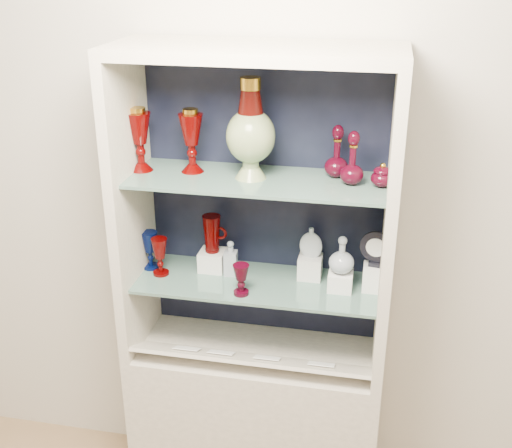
% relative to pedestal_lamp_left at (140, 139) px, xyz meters
% --- Properties ---
extents(wall_back, '(3.50, 0.02, 2.80)m').
position_rel_pedestal_lamp_left_xyz_m(wall_back, '(0.44, 0.19, -0.19)').
color(wall_back, beige).
rests_on(wall_back, ground).
extents(cabinet_base, '(1.00, 0.40, 0.75)m').
position_rel_pedestal_lamp_left_xyz_m(cabinet_base, '(0.44, -0.03, -1.21)').
color(cabinet_base, '#BEB4A1').
rests_on(cabinet_base, ground).
extents(cabinet_back_panel, '(0.98, 0.02, 1.15)m').
position_rel_pedestal_lamp_left_xyz_m(cabinet_back_panel, '(0.44, 0.16, -0.26)').
color(cabinet_back_panel, black).
rests_on(cabinet_back_panel, cabinet_base).
extents(cabinet_side_left, '(0.04, 0.40, 1.15)m').
position_rel_pedestal_lamp_left_xyz_m(cabinet_side_left, '(-0.04, -0.03, -0.26)').
color(cabinet_side_left, '#BEB4A1').
rests_on(cabinet_side_left, cabinet_base).
extents(cabinet_side_right, '(0.04, 0.40, 1.15)m').
position_rel_pedestal_lamp_left_xyz_m(cabinet_side_right, '(0.92, -0.03, -0.26)').
color(cabinet_side_right, '#BEB4A1').
rests_on(cabinet_side_right, cabinet_base).
extents(cabinet_top_cap, '(1.00, 0.40, 0.04)m').
position_rel_pedestal_lamp_left_xyz_m(cabinet_top_cap, '(0.44, -0.03, 0.33)').
color(cabinet_top_cap, '#BEB4A1').
rests_on(cabinet_top_cap, cabinet_side_left).
extents(shelf_lower, '(0.92, 0.34, 0.01)m').
position_rel_pedestal_lamp_left_xyz_m(shelf_lower, '(0.44, -0.01, -0.54)').
color(shelf_lower, slate).
rests_on(shelf_lower, cabinet_side_left).
extents(shelf_upper, '(0.92, 0.34, 0.01)m').
position_rel_pedestal_lamp_left_xyz_m(shelf_upper, '(0.44, -0.01, -0.12)').
color(shelf_upper, slate).
rests_on(shelf_upper, cabinet_side_left).
extents(label_ledge, '(0.92, 0.17, 0.09)m').
position_rel_pedestal_lamp_left_xyz_m(label_ledge, '(0.44, -0.14, -0.81)').
color(label_ledge, '#BEB4A1').
rests_on(label_ledge, cabinet_base).
extents(label_card_0, '(0.10, 0.06, 0.03)m').
position_rel_pedestal_lamp_left_xyz_m(label_card_0, '(0.71, -0.14, -0.79)').
color(label_card_0, white).
rests_on(label_card_0, label_ledge).
extents(label_card_1, '(0.10, 0.06, 0.03)m').
position_rel_pedestal_lamp_left_xyz_m(label_card_1, '(0.51, -0.14, -0.79)').
color(label_card_1, white).
rests_on(label_card_1, label_ledge).
extents(label_card_2, '(0.10, 0.06, 0.03)m').
position_rel_pedestal_lamp_left_xyz_m(label_card_2, '(0.19, -0.14, -0.79)').
color(label_card_2, white).
rests_on(label_card_2, label_ledge).
extents(label_card_3, '(0.10, 0.06, 0.03)m').
position_rel_pedestal_lamp_left_xyz_m(label_card_3, '(0.33, -0.14, -0.79)').
color(label_card_3, white).
rests_on(label_card_3, label_ledge).
extents(pedestal_lamp_left, '(0.10, 0.10, 0.24)m').
position_rel_pedestal_lamp_left_xyz_m(pedestal_lamp_left, '(0.00, 0.00, 0.00)').
color(pedestal_lamp_left, '#4F0100').
rests_on(pedestal_lamp_left, shelf_upper).
extents(pedestal_lamp_right, '(0.10, 0.10, 0.24)m').
position_rel_pedestal_lamp_left_xyz_m(pedestal_lamp_right, '(0.19, 0.02, -0.00)').
color(pedestal_lamp_right, '#4F0100').
rests_on(pedestal_lamp_right, shelf_upper).
extents(enamel_urn, '(0.21, 0.21, 0.36)m').
position_rel_pedestal_lamp_left_xyz_m(enamel_urn, '(0.42, -0.00, 0.06)').
color(enamel_urn, '#0B411A').
rests_on(enamel_urn, shelf_upper).
extents(ruby_decanter_a, '(0.10, 0.10, 0.22)m').
position_rel_pedestal_lamp_left_xyz_m(ruby_decanter_a, '(0.78, -0.00, -0.01)').
color(ruby_decanter_a, '#3B0313').
rests_on(ruby_decanter_a, shelf_upper).
extents(ruby_decanter_b, '(0.10, 0.10, 0.20)m').
position_rel_pedestal_lamp_left_xyz_m(ruby_decanter_b, '(0.72, 0.07, -0.02)').
color(ruby_decanter_b, '#3B0313').
rests_on(ruby_decanter_b, shelf_upper).
extents(lidded_bowl, '(0.10, 0.10, 0.09)m').
position_rel_pedestal_lamp_left_xyz_m(lidded_bowl, '(0.88, -0.01, -0.07)').
color(lidded_bowl, '#3B0313').
rests_on(lidded_bowl, shelf_upper).
extents(cobalt_goblet, '(0.08, 0.08, 0.16)m').
position_rel_pedestal_lamp_left_xyz_m(cobalt_goblet, '(0.00, 0.02, -0.46)').
color(cobalt_goblet, '#020C3C').
rests_on(cobalt_goblet, shelf_lower).
extents(ruby_goblet_tall, '(0.08, 0.08, 0.15)m').
position_rel_pedestal_lamp_left_xyz_m(ruby_goblet_tall, '(0.06, -0.02, -0.46)').
color(ruby_goblet_tall, '#4F0100').
rests_on(ruby_goblet_tall, shelf_lower).
extents(ruby_goblet_small, '(0.08, 0.08, 0.12)m').
position_rel_pedestal_lamp_left_xyz_m(ruby_goblet_small, '(0.40, -0.12, -0.48)').
color(ruby_goblet_small, '#3B0313').
rests_on(ruby_goblet_small, shelf_lower).
extents(riser_ruby_pitcher, '(0.10, 0.10, 0.08)m').
position_rel_pedestal_lamp_left_xyz_m(riser_ruby_pitcher, '(0.25, 0.06, -0.50)').
color(riser_ruby_pitcher, silver).
rests_on(riser_ruby_pitcher, shelf_lower).
extents(ruby_pitcher, '(0.12, 0.08, 0.15)m').
position_rel_pedestal_lamp_left_xyz_m(ruby_pitcher, '(0.25, 0.06, -0.38)').
color(ruby_pitcher, '#4F0100').
rests_on(ruby_pitcher, riser_ruby_pitcher).
extents(clear_square_bottle, '(0.05, 0.05, 0.14)m').
position_rel_pedestal_lamp_left_xyz_m(clear_square_bottle, '(0.33, 0.03, -0.47)').
color(clear_square_bottle, '#8F99A6').
rests_on(clear_square_bottle, shelf_lower).
extents(riser_flat_flask, '(0.09, 0.09, 0.09)m').
position_rel_pedestal_lamp_left_xyz_m(riser_flat_flask, '(0.64, 0.07, -0.49)').
color(riser_flat_flask, silver).
rests_on(riser_flat_flask, shelf_lower).
extents(flat_flask, '(0.09, 0.04, 0.12)m').
position_rel_pedestal_lamp_left_xyz_m(flat_flask, '(0.64, 0.07, -0.39)').
color(flat_flask, silver).
rests_on(flat_flask, riser_flat_flask).
extents(riser_clear_round_decanter, '(0.09, 0.09, 0.07)m').
position_rel_pedestal_lamp_left_xyz_m(riser_clear_round_decanter, '(0.76, -0.01, -0.50)').
color(riser_clear_round_decanter, silver).
rests_on(riser_clear_round_decanter, shelf_lower).
extents(clear_round_decanter, '(0.12, 0.12, 0.14)m').
position_rel_pedestal_lamp_left_xyz_m(clear_round_decanter, '(0.76, -0.01, -0.40)').
color(clear_round_decanter, '#8F99A6').
rests_on(clear_round_decanter, riser_clear_round_decanter).
extents(riser_cameo_medallion, '(0.08, 0.08, 0.10)m').
position_rel_pedestal_lamp_left_xyz_m(riser_cameo_medallion, '(0.88, 0.02, -0.49)').
color(riser_cameo_medallion, silver).
rests_on(riser_cameo_medallion, shelf_lower).
extents(cameo_medallion, '(0.12, 0.06, 0.14)m').
position_rel_pedestal_lamp_left_xyz_m(cameo_medallion, '(0.88, 0.02, -0.37)').
color(cameo_medallion, black).
rests_on(cameo_medallion, riser_cameo_medallion).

